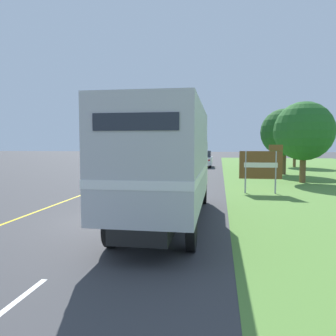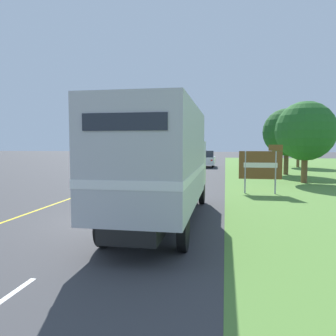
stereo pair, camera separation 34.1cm
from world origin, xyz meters
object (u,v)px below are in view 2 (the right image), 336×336
lead_car_grey_ahead (190,154)px  roadside_tree_far (299,136)px  lead_car_white_ahead (207,159)px  highway_sign (261,165)px  horse_trailer_truck (162,162)px  roadside_tree_near (305,131)px  roadside_tree_mid (287,132)px  lead_car_white (158,162)px

lead_car_grey_ahead → roadside_tree_far: bearing=-46.1°
lead_car_white_ahead → highway_sign: highway_sign is taller
horse_trailer_truck → lead_car_white_ahead: (-0.04, 26.94, -1.12)m
roadside_tree_near → roadside_tree_mid: roadside_tree_mid is taller
lead_car_grey_ahead → highway_sign: highway_sign is taller
lead_car_white_ahead → roadside_tree_far: bearing=10.0°
lead_car_white → roadside_tree_far: size_ratio=0.78×
lead_car_white → roadside_tree_far: bearing=39.0°
highway_sign → roadside_tree_mid: size_ratio=0.46×
lead_car_grey_ahead → roadside_tree_near: 32.25m
lead_car_white → lead_car_grey_ahead: (0.01, 25.73, -0.10)m
roadside_tree_mid → roadside_tree_far: 10.08m
lead_car_white_ahead → roadside_tree_mid: size_ratio=0.77×
horse_trailer_truck → highway_sign: horse_trailer_truck is taller
roadside_tree_near → lead_car_grey_ahead: bearing=110.1°
lead_car_white_ahead → lead_car_grey_ahead: lead_car_white_ahead is taller
horse_trailer_truck → lead_car_white: size_ratio=1.96×
roadside_tree_near → roadside_tree_far: roadside_tree_far is taller
lead_car_white_ahead → roadside_tree_far: size_ratio=0.77×
roadside_tree_mid → roadside_tree_far: (2.98, 9.63, -0.11)m
lead_car_grey_ahead → lead_car_white_ahead: bearing=-77.3°
roadside_tree_near → roadside_tree_mid: bearing=91.2°
roadside_tree_mid → horse_trailer_truck: bearing=-110.7°
horse_trailer_truck → roadside_tree_mid: bearing=69.3°
highway_sign → roadside_tree_far: bearing=73.6°
horse_trailer_truck → lead_car_white_ahead: horse_trailer_truck is taller
highway_sign → roadside_tree_far: size_ratio=0.46×
roadside_tree_near → roadside_tree_far: (2.85, 15.73, 0.03)m
lead_car_white_ahead → roadside_tree_near: bearing=-62.1°
lead_car_grey_ahead → roadside_tree_mid: 26.58m
horse_trailer_truck → roadside_tree_far: size_ratio=1.53×
roadside_tree_mid → lead_car_white: bearing=-171.4°
lead_car_white → lead_car_white_ahead: (3.67, 9.47, -0.09)m
highway_sign → roadside_tree_near: bearing=58.2°
horse_trailer_truck → lead_car_white_ahead: 26.97m
horse_trailer_truck → roadside_tree_near: (7.34, 13.02, 1.43)m
lead_car_white → roadside_tree_far: (13.90, 11.28, 2.49)m
roadside_tree_mid → roadside_tree_near: bearing=-88.8°
lead_car_white → roadside_tree_mid: bearing=8.6°
lead_car_white_ahead → roadside_tree_mid: 11.00m
lead_car_white_ahead → roadside_tree_far: 10.71m
highway_sign → horse_trailer_truck: bearing=-117.5°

